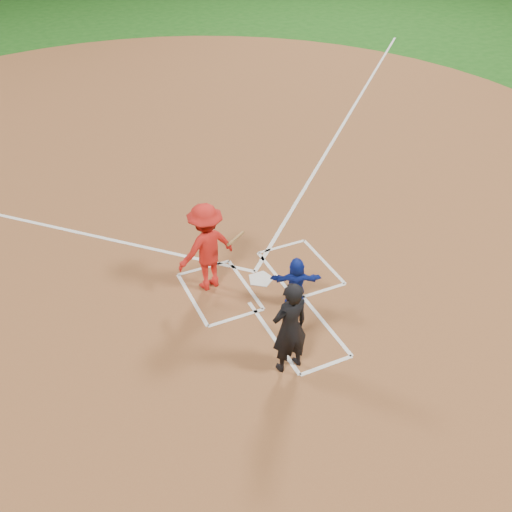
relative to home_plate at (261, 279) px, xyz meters
name	(u,v)px	position (x,y,z in m)	size (l,w,h in m)	color
ground	(261,280)	(0.00, 0.00, -0.02)	(120.00, 120.00, 0.00)	#174C13
home_plate_dirt	(174,166)	(0.00, 6.00, -0.01)	(28.00, 28.00, 0.01)	brown
home_plate	(261,279)	(0.00, 0.00, 0.00)	(0.60, 0.60, 0.02)	silver
catcher	(296,282)	(0.30, -1.03, 0.55)	(1.04, 0.33, 1.13)	#13299F
umpire	(290,328)	(-0.64, -2.51, 0.95)	(0.70, 0.46, 1.91)	black
chalk_markings	(182,176)	(0.00, 5.29, -0.01)	(28.35, 17.32, 0.01)	white
batter_at_plate	(206,247)	(-1.10, 0.30, 0.99)	(1.61, 0.96, 1.99)	red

